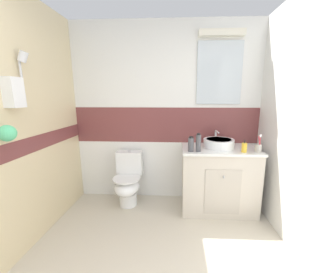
% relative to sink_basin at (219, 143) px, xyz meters
% --- Properties ---
extents(ground_plane, '(3.20, 3.48, 0.04)m').
position_rel_sink_basin_xyz_m(ground_plane, '(-0.70, -0.92, -0.93)').
color(ground_plane, beige).
extents(wall_back_tiled, '(3.20, 0.20, 2.50)m').
position_rel_sink_basin_xyz_m(wall_back_tiled, '(-0.69, 0.33, 0.35)').
color(wall_back_tiled, white).
rests_on(wall_back_tiled, ground_plane).
extents(wall_left_shower_alcove, '(0.26, 3.48, 2.50)m').
position_rel_sink_basin_xyz_m(wall_left_shower_alcove, '(-2.05, -0.92, 0.34)').
color(wall_left_shower_alcove, beige).
rests_on(wall_left_shower_alcove, ground_plane).
extents(wall_right_plain, '(0.10, 3.48, 2.50)m').
position_rel_sink_basin_xyz_m(wall_right_plain, '(0.65, -0.92, 0.34)').
color(wall_right_plain, white).
rests_on(wall_right_plain, ground_plane).
extents(vanity_cabinet, '(0.97, 0.60, 0.85)m').
position_rel_sink_basin_xyz_m(vanity_cabinet, '(0.02, -0.01, -0.49)').
color(vanity_cabinet, beige).
rests_on(vanity_cabinet, ground_plane).
extents(sink_basin, '(0.39, 0.43, 0.20)m').
position_rel_sink_basin_xyz_m(sink_basin, '(0.00, 0.00, 0.00)').
color(sink_basin, white).
rests_on(sink_basin, vanity_cabinet).
extents(toilet, '(0.37, 0.50, 0.75)m').
position_rel_sink_basin_xyz_m(toilet, '(-1.22, 0.03, -0.56)').
color(toilet, white).
rests_on(toilet, ground_plane).
extents(toothbrush_cup, '(0.08, 0.08, 0.22)m').
position_rel_sink_basin_xyz_m(toothbrush_cup, '(0.43, -0.20, -0.00)').
color(toothbrush_cup, '#B2ADA3').
rests_on(toothbrush_cup, vanity_cabinet).
extents(soap_dispenser, '(0.06, 0.06, 0.15)m').
position_rel_sink_basin_xyz_m(soap_dispenser, '(0.26, -0.20, -0.00)').
color(soap_dispenser, yellow).
rests_on(soap_dispenser, vanity_cabinet).
extents(shampoo_bottle_tall, '(0.06, 0.06, 0.23)m').
position_rel_sink_basin_xyz_m(shampoo_bottle_tall, '(-0.28, -0.20, 0.05)').
color(shampoo_bottle_tall, '#4C4C51').
rests_on(shampoo_bottle_tall, vanity_cabinet).
extents(mouthwash_bottle, '(0.07, 0.07, 0.19)m').
position_rel_sink_basin_xyz_m(mouthwash_bottle, '(-0.37, -0.20, 0.03)').
color(mouthwash_bottle, '#4C4C51').
rests_on(mouthwash_bottle, vanity_cabinet).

